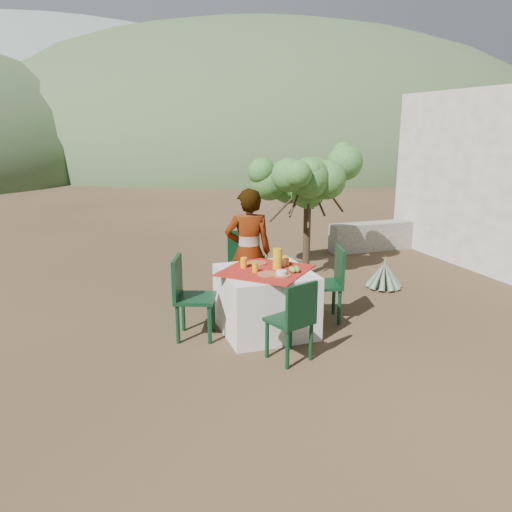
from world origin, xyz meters
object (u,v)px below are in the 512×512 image
at_px(chair_left, 188,294).
at_px(person, 248,252).
at_px(agave, 384,276).
at_px(chair_right, 330,280).
at_px(chair_far, 245,263).
at_px(juice_pitcher, 277,259).
at_px(table, 265,301).
at_px(shrub_tree, 310,186).
at_px(chair_near, 294,318).

bearing_deg(chair_left, person, -38.91).
bearing_deg(agave, chair_right, -147.65).
relative_size(chair_far, juice_pitcher, 4.03).
bearing_deg(agave, chair_far, 175.13).
xyz_separation_m(chair_right, agave, (1.38, 0.87, -0.33)).
relative_size(table, shrub_tree, 0.70).
relative_size(chair_far, chair_left, 1.02).
relative_size(shrub_tree, juice_pitcher, 7.64).
distance_m(chair_near, juice_pitcher, 0.96).
xyz_separation_m(chair_far, person, (-0.11, -0.49, 0.28)).
bearing_deg(juice_pitcher, table, 179.93).
height_order(person, shrub_tree, shrub_tree).
relative_size(table, juice_pitcher, 5.35).
bearing_deg(agave, table, -157.32).
distance_m(person, juice_pitcher, 0.66).
height_order(table, chair_far, chair_far).
xyz_separation_m(chair_left, shrub_tree, (2.39, 1.90, 0.93)).
bearing_deg(table, juice_pitcher, -0.07).
height_order(chair_near, chair_right, chair_right).
distance_m(chair_right, agave, 1.66).
bearing_deg(chair_right, person, -106.26).
height_order(chair_near, juice_pitcher, juice_pitcher).
bearing_deg(juice_pitcher, agave, 24.09).
distance_m(table, agave, 2.46).
bearing_deg(chair_far, shrub_tree, 42.96).
bearing_deg(table, agave, 22.68).
height_order(chair_right, shrub_tree, shrub_tree).
height_order(chair_near, person, person).
bearing_deg(table, shrub_tree, 53.53).
relative_size(person, juice_pitcher, 6.77).
bearing_deg(person, chair_near, 102.70).
bearing_deg(chair_far, agave, 5.52).
distance_m(shrub_tree, agave, 1.83).
relative_size(chair_right, person, 0.57).
bearing_deg(table, chair_right, 4.75).
relative_size(shrub_tree, agave, 3.19).
height_order(chair_far, agave, chair_far).
height_order(chair_near, chair_left, chair_left).
distance_m(chair_right, person, 1.10).
relative_size(chair_near, person, 0.53).
bearing_deg(chair_left, agave, -54.55).
relative_size(chair_right, agave, 1.62).
xyz_separation_m(chair_left, juice_pitcher, (1.05, -0.11, 0.35)).
distance_m(person, agave, 2.37).
bearing_deg(chair_right, chair_far, -127.06).
distance_m(shrub_tree, juice_pitcher, 2.49).
xyz_separation_m(chair_near, chair_left, (-0.90, 0.97, 0.05)).
bearing_deg(person, shrub_tree, -124.68).
distance_m(chair_left, shrub_tree, 3.19).
bearing_deg(chair_far, person, -91.90).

